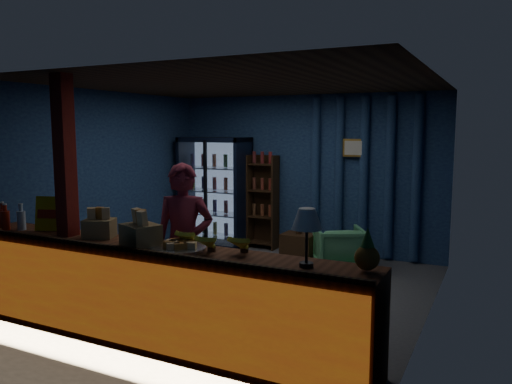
% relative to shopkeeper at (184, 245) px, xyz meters
% --- Properties ---
extents(ground, '(4.60, 4.60, 0.00)m').
position_rel_shopkeeper_xyz_m(ground, '(-0.03, 1.38, -0.85)').
color(ground, '#515154').
rests_on(ground, ground).
extents(room_walls, '(4.60, 4.60, 4.60)m').
position_rel_shopkeeper_xyz_m(room_walls, '(-0.03, 1.38, 0.72)').
color(room_walls, navy).
rests_on(room_walls, ground).
extents(counter, '(4.40, 0.57, 0.99)m').
position_rel_shopkeeper_xyz_m(counter, '(-0.03, -0.53, -0.37)').
color(counter, brown).
rests_on(counter, ground).
extents(support_post, '(0.16, 0.16, 2.60)m').
position_rel_shopkeeper_xyz_m(support_post, '(-1.08, -0.52, 0.45)').
color(support_post, maroon).
rests_on(support_post, ground).
extents(beverage_cooler, '(1.20, 0.62, 1.90)m').
position_rel_shopkeeper_xyz_m(beverage_cooler, '(-1.58, 3.30, 0.08)').
color(beverage_cooler, black).
rests_on(beverage_cooler, ground).
extents(bottle_shelf, '(0.50, 0.28, 1.60)m').
position_rel_shopkeeper_xyz_m(bottle_shelf, '(-0.73, 3.44, -0.06)').
color(bottle_shelf, '#3E2A13').
rests_on(bottle_shelf, ground).
extents(curtain_folds, '(1.74, 0.14, 2.50)m').
position_rel_shopkeeper_xyz_m(curtain_folds, '(0.97, 3.52, 0.45)').
color(curtain_folds, navy).
rests_on(curtain_folds, room_walls).
extents(framed_picture, '(0.36, 0.04, 0.28)m').
position_rel_shopkeeper_xyz_m(framed_picture, '(0.82, 3.48, 0.90)').
color(framed_picture, gold).
rests_on(framed_picture, room_walls).
extents(shopkeeper, '(0.73, 0.60, 1.70)m').
position_rel_shopkeeper_xyz_m(shopkeeper, '(0.00, 0.00, 0.00)').
color(shopkeeper, maroon).
rests_on(shopkeeper, ground).
extents(green_chair, '(0.93, 0.93, 0.63)m').
position_rel_shopkeeper_xyz_m(green_chair, '(0.84, 2.71, -0.54)').
color(green_chair, '#57AF6D').
rests_on(green_chair, ground).
extents(side_table, '(0.51, 0.38, 0.54)m').
position_rel_shopkeeper_xyz_m(side_table, '(0.17, 2.80, -0.62)').
color(side_table, '#3E2A13').
rests_on(side_table, ground).
extents(yellow_sign, '(0.47, 0.24, 0.37)m').
position_rel_shopkeeper_xyz_m(yellow_sign, '(-1.37, -0.41, 0.29)').
color(yellow_sign, yellow).
rests_on(yellow_sign, counter).
extents(soda_bottles, '(0.39, 0.17, 0.29)m').
position_rel_shopkeeper_xyz_m(soda_bottles, '(-1.90, -0.57, 0.22)').
color(soda_bottles, red).
rests_on(soda_bottles, counter).
extents(snack_box_left, '(0.42, 0.38, 0.36)m').
position_rel_shopkeeper_xyz_m(snack_box_left, '(-0.07, -0.60, 0.23)').
color(snack_box_left, '#A0844D').
rests_on(snack_box_left, counter).
extents(snack_box_centre, '(0.36, 0.34, 0.31)m').
position_rel_shopkeeper_xyz_m(snack_box_centre, '(-0.72, -0.45, 0.21)').
color(snack_box_centre, '#A0844D').
rests_on(snack_box_centre, counter).
extents(pastry_tray, '(0.52, 0.52, 0.08)m').
position_rel_shopkeeper_xyz_m(pastry_tray, '(0.31, -0.53, 0.13)').
color(pastry_tray, silver).
rests_on(pastry_tray, counter).
extents(banana_bunches, '(0.82, 0.31, 0.18)m').
position_rel_shopkeeper_xyz_m(banana_bunches, '(0.60, -0.41, 0.19)').
color(banana_bunches, yellow).
rests_on(banana_bunches, counter).
extents(table_lamp, '(0.24, 0.24, 0.48)m').
position_rel_shopkeeper_xyz_m(table_lamp, '(1.56, -0.54, 0.47)').
color(table_lamp, black).
rests_on(table_lamp, counter).
extents(pineapple, '(0.20, 0.20, 0.34)m').
position_rel_shopkeeper_xyz_m(pineapple, '(2.02, -0.45, 0.24)').
color(pineapple, '#97661B').
rests_on(pineapple, counter).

